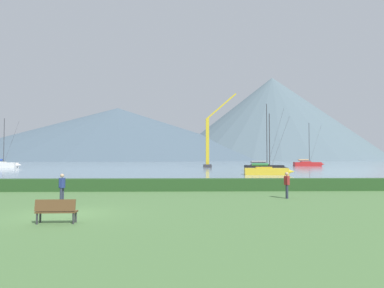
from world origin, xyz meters
TOP-DOWN VIEW (x-y plane):
  - ground_plane at (0.00, 0.00)m, footprint 1000.00×1000.00m
  - harbor_water at (0.00, 137.00)m, footprint 320.00×246.00m
  - hedge_line at (0.00, 11.00)m, footprint 80.00×1.20m
  - sailboat_slip_1 at (-40.56, 72.98)m, footprint 9.12×2.97m
  - sailboat_slip_2 at (17.72, 34.76)m, footprint 7.36×2.79m
  - sailboat_slip_3 at (20.64, 48.35)m, footprint 8.17×2.51m
  - sailboat_slip_5 at (41.38, 82.70)m, footprint 8.77×3.16m
  - park_bench_near_path at (0.41, -2.05)m, footprint 1.55×0.52m
  - person_seated_viewer at (-1.51, 4.11)m, footprint 0.36×0.56m
  - person_standing_walker at (11.89, 5.86)m, footprint 0.36×0.57m
  - dock_crane at (11.98, 70.60)m, footprint 8.36×2.00m
  - distant_hill_west_ridge at (-97.83, 355.47)m, footprint 181.15×181.15m
  - distant_hill_central_peak at (95.75, 326.81)m, footprint 212.30×212.30m
  - distant_hill_east_ridge at (-61.13, 338.39)m, footprint 328.67×328.67m
  - distant_hill_far_shoulder at (120.87, 413.44)m, footprint 246.31×246.31m

SIDE VIEW (x-z plane):
  - ground_plane at x=0.00m, z-range 0.00..0.00m
  - harbor_water at x=0.00m, z-range 0.00..0.00m
  - hedge_line at x=0.00m, z-range 0.00..0.93m
  - park_bench_near_path at x=0.41m, z-range 0.05..1.00m
  - sailboat_slip_2 at x=17.72m, z-range -3.92..5.13m
  - sailboat_slip_3 at x=20.64m, z-range -5.61..7.01m
  - sailboat_slip_5 at x=41.38m, z-range -5.52..6.99m
  - sailboat_slip_1 at x=-40.56m, z-range -5.48..7.01m
  - person_seated_viewer at x=-1.51m, z-range 0.15..1.80m
  - person_standing_walker at x=11.89m, z-range 0.15..1.80m
  - dock_crane at x=11.98m, z-range -3.55..15.25m
  - distant_hill_west_ridge at x=-97.83m, z-range 0.00..41.82m
  - distant_hill_east_ridge at x=-61.13m, z-range 0.00..53.02m
  - distant_hill_far_shoulder at x=120.87m, z-range 0.00..78.15m
  - distant_hill_central_peak at x=95.75m, z-range 0.00..82.79m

